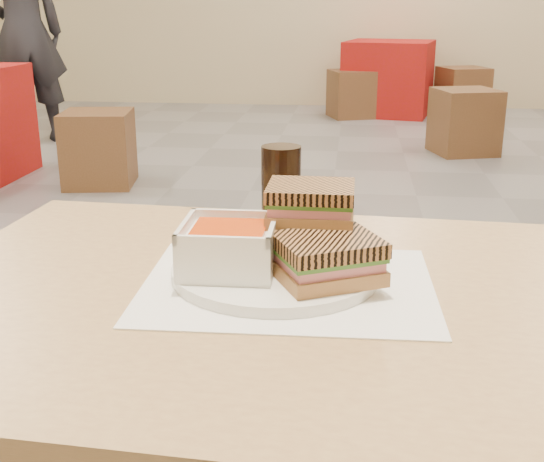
# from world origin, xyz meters

# --- Properties ---
(main_table) EXTENTS (1.24, 0.77, 0.75)m
(main_table) POSITION_xyz_m (0.14, -2.04, 0.64)
(main_table) COLOR tan
(main_table) RESTS_ON ground
(tray_liner) EXTENTS (0.38, 0.30, 0.00)m
(tray_liner) POSITION_xyz_m (0.03, -2.01, 0.75)
(tray_liner) COLOR white
(tray_liner) RESTS_ON main_table
(plate) EXTENTS (0.28, 0.28, 0.01)m
(plate) POSITION_xyz_m (0.01, -1.98, 0.76)
(plate) COLOR white
(plate) RESTS_ON tray_liner
(soup_bowl) EXTENTS (0.12, 0.12, 0.06)m
(soup_bowl) POSITION_xyz_m (-0.05, -2.00, 0.80)
(soup_bowl) COLOR white
(soup_bowl) RESTS_ON plate
(panini_lower) EXTENTS (0.15, 0.15, 0.06)m
(panini_lower) POSITION_xyz_m (0.08, -2.02, 0.79)
(panini_lower) COLOR #9C6A3E
(panini_lower) RESTS_ON plate
(panini_upper) EXTENTS (0.11, 0.10, 0.05)m
(panini_upper) POSITION_xyz_m (0.06, -1.95, 0.84)
(panini_upper) COLOR #9C6A3E
(panini_upper) RESTS_ON panini_lower
(cola_glass) EXTENTS (0.06, 0.06, 0.13)m
(cola_glass) POSITION_xyz_m (-0.00, -1.77, 0.82)
(cola_glass) COLOR black
(cola_glass) RESTS_ON main_table
(bg_table_2) EXTENTS (0.97, 0.97, 0.73)m
(bg_table_2) POSITION_xyz_m (0.45, 4.47, 0.36)
(bg_table_2) COLOR maroon
(bg_table_2) RESTS_ON ground
(bg_chair_0r) EXTENTS (0.47, 0.47, 0.46)m
(bg_chair_0r) POSITION_xyz_m (-1.46, 1.30, 0.23)
(bg_chair_0r) COLOR brown
(bg_chair_0r) RESTS_ON ground
(bg_chair_1l) EXTENTS (0.53, 0.53, 0.48)m
(bg_chair_1l) POSITION_xyz_m (0.94, 2.54, 0.24)
(bg_chair_1l) COLOR brown
(bg_chair_1l) RESTS_ON ground
(bg_chair_2l) EXTENTS (0.52, 0.52, 0.46)m
(bg_chair_2l) POSITION_xyz_m (0.09, 4.20, 0.23)
(bg_chair_2l) COLOR brown
(bg_chair_2l) RESTS_ON ground
(bg_chair_2r) EXTENTS (0.54, 0.54, 0.48)m
(bg_chair_2r) POSITION_xyz_m (1.19, 4.45, 0.24)
(bg_chair_2r) COLOR brown
(bg_chair_2r) RESTS_ON ground
(patron_a) EXTENTS (0.76, 0.71, 1.74)m
(patron_a) POSITION_xyz_m (-2.48, 2.59, 0.87)
(patron_a) COLOR black
(patron_a) RESTS_ON ground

